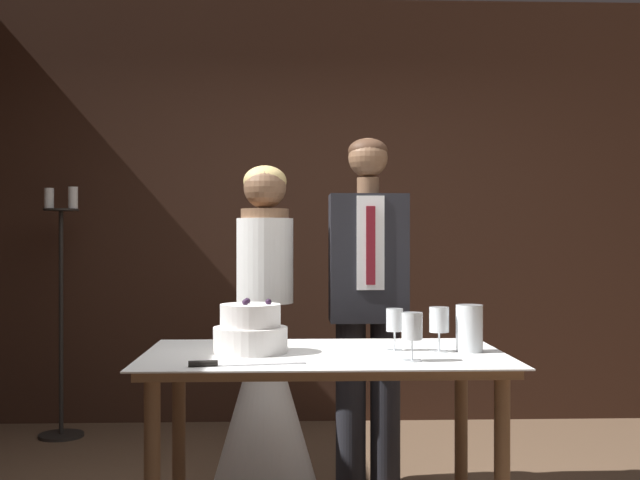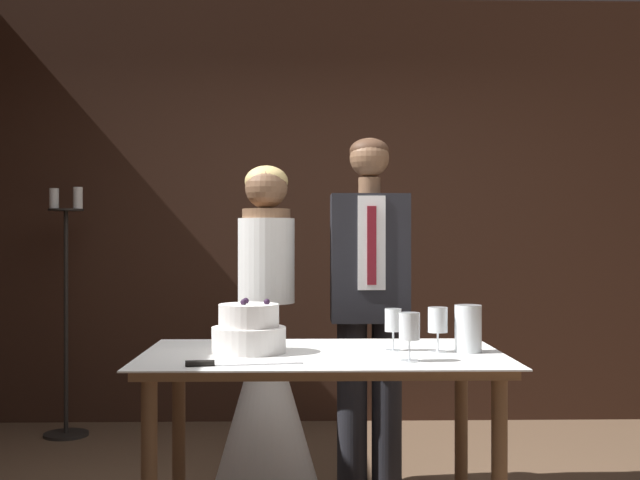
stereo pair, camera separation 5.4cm
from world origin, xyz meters
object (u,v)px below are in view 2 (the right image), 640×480
(cake_table, at_px, (323,377))
(cake_knife, at_px, (221,364))
(wine_glass_near, at_px, (393,322))
(hurricane_candle, at_px, (468,330))
(wine_glass_middle, at_px, (409,329))
(candle_stand, at_px, (66,320))
(bride, at_px, (266,371))
(wine_glass_far, at_px, (438,321))
(tiered_cake, at_px, (249,331))
(groom, at_px, (369,296))

(cake_table, relative_size, cake_knife, 3.41)
(wine_glass_near, xyz_separation_m, hurricane_candle, (0.29, -0.05, -0.02))
(cake_knife, relative_size, wine_glass_middle, 2.33)
(wine_glass_middle, height_order, candle_stand, candle_stand)
(hurricane_candle, relative_size, bride, 0.11)
(cake_table, bearing_deg, candle_stand, 127.90)
(hurricane_candle, relative_size, candle_stand, 0.12)
(hurricane_candle, bearing_deg, wine_glass_near, 170.81)
(cake_table, height_order, candle_stand, candle_stand)
(cake_table, bearing_deg, wine_glass_far, 0.77)
(cake_knife, xyz_separation_m, wine_glass_middle, (0.66, 0.09, 0.11))
(cake_knife, bearing_deg, hurricane_candle, 9.38)
(wine_glass_near, bearing_deg, cake_knife, -150.65)
(candle_stand, bearing_deg, cake_knife, -62.51)
(tiered_cake, relative_size, bride, 0.18)
(tiered_cake, distance_m, wine_glass_far, 0.73)
(wine_glass_near, bearing_deg, bride, 122.77)
(tiered_cake, relative_size, hurricane_candle, 1.57)
(wine_glass_far, xyz_separation_m, hurricane_candle, (0.12, -0.01, -0.03))
(wine_glass_far, height_order, hurricane_candle, hurricane_candle)
(cake_knife, relative_size, bride, 0.25)
(cake_knife, bearing_deg, wine_glass_middle, -1.95)
(cake_table, bearing_deg, wine_glass_near, 9.29)
(tiered_cake, relative_size, wine_glass_near, 1.73)
(tiered_cake, height_order, wine_glass_far, tiered_cake)
(cake_table, distance_m, cake_knife, 0.49)
(wine_glass_far, height_order, bride, bride)
(wine_glass_middle, relative_size, hurricane_candle, 0.96)
(cake_knife, distance_m, candle_stand, 2.63)
(tiered_cake, xyz_separation_m, bride, (0.03, 0.87, -0.30))
(groom, distance_m, candle_stand, 2.17)
(wine_glass_near, distance_m, candle_stand, 2.72)
(cake_knife, height_order, bride, bride)
(wine_glass_far, distance_m, bride, 1.17)
(cake_knife, distance_m, bride, 1.21)
(wine_glass_far, relative_size, groom, 0.10)
(cake_table, xyz_separation_m, hurricane_candle, (0.56, -0.00, 0.18))
(groom, xyz_separation_m, candle_stand, (-1.83, 1.15, -0.23))
(tiered_cake, distance_m, wine_glass_middle, 0.64)
(bride, height_order, groom, groom)
(candle_stand, bearing_deg, bride, -41.03)
(cake_table, bearing_deg, wine_glass_middle, -36.63)
(cake_knife, height_order, groom, groom)
(cake_knife, xyz_separation_m, groom, (0.61, 1.19, 0.15))
(bride, relative_size, groom, 0.92)
(tiered_cake, distance_m, candle_stand, 2.40)
(tiered_cake, relative_size, wine_glass_far, 1.65)
(cake_knife, distance_m, wine_glass_near, 0.74)
(groom, relative_size, candle_stand, 1.11)
(hurricane_candle, bearing_deg, wine_glass_middle, -138.84)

